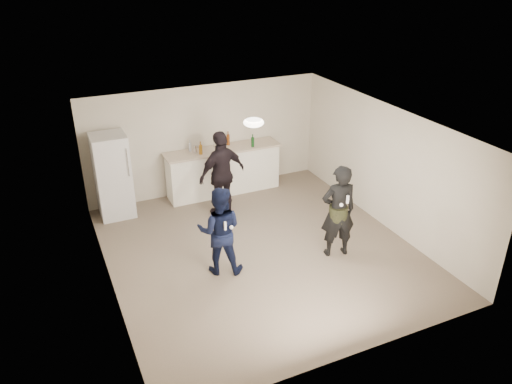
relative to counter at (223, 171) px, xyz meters
name	(u,v)px	position (x,y,z in m)	size (l,w,h in m)	color
floor	(260,250)	(-0.29, -2.67, -0.53)	(6.00, 6.00, 0.00)	#6B5B4C
ceiling	(261,125)	(-0.29, -2.67, 1.98)	(6.00, 6.00, 0.00)	silver
wall_back	(205,139)	(-0.29, 0.33, 0.72)	(6.00, 6.00, 0.00)	beige
wall_front	(358,283)	(-0.29, -5.67, 0.72)	(6.00, 6.00, 0.00)	beige
wall_left	(104,223)	(-3.04, -2.67, 0.72)	(6.00, 6.00, 0.00)	beige
wall_right	(385,167)	(2.46, -2.67, 0.72)	(6.00, 6.00, 0.00)	beige
counter	(223,171)	(0.00, 0.00, 0.00)	(2.60, 0.56, 1.05)	white
counter_top	(223,149)	(0.00, 0.00, 0.55)	(2.68, 0.64, 0.04)	#C5B299
fridge	(113,176)	(-2.49, -0.07, 0.38)	(0.70, 0.70, 1.80)	white
fridge_handle	(128,162)	(-2.21, -0.44, 0.78)	(0.02, 0.02, 0.60)	silver
ceiling_dome	(254,122)	(-0.29, -2.37, 1.93)	(0.36, 0.36, 0.16)	white
shaker	(195,149)	(-0.64, 0.01, 0.65)	(0.08, 0.08, 0.17)	silver
man	(220,231)	(-1.20, -2.95, 0.28)	(0.79, 0.61, 1.62)	#0F183F
woman	(338,211)	(0.95, -3.33, 0.37)	(0.65, 0.43, 1.79)	black
camo_shorts	(338,213)	(0.95, -3.33, 0.32)	(0.34, 0.34, 0.28)	#2D3217
spectator	(222,174)	(-0.40, -1.01, 0.41)	(1.10, 0.46, 1.88)	black
remote_man	(225,226)	(-1.20, -3.23, 0.53)	(0.04, 0.04, 0.15)	silver
nunchuk_man	(231,227)	(-1.08, -3.20, 0.45)	(0.07, 0.07, 0.07)	silver
remote_woman	(348,199)	(0.95, -3.58, 0.72)	(0.04, 0.04, 0.15)	white
nunchuk_woman	(341,205)	(0.85, -3.55, 0.62)	(0.07, 0.07, 0.07)	white
bottle_cluster	(220,144)	(-0.07, 0.00, 0.68)	(1.45, 0.40, 0.25)	#124217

